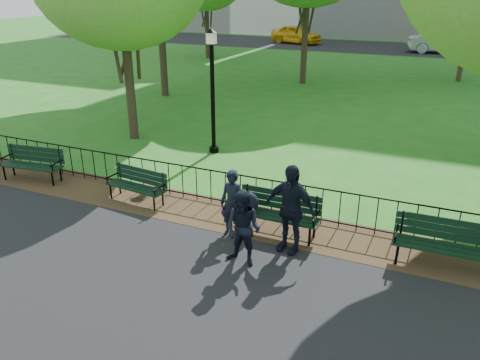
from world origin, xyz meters
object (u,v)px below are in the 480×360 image
at_px(park_bench_main, 265,206).
at_px(taxi, 296,34).
at_px(park_bench_right_a, 445,239).
at_px(lamppost, 212,88).
at_px(park_bench_left_b, 33,160).
at_px(person_left, 232,204).
at_px(sedan_silver, 442,42).
at_px(person_right, 290,209).
at_px(person_mid, 243,229).
at_px(park_bench_left_a, 138,182).

height_order(park_bench_main, taxi, taxi).
bearing_deg(park_bench_right_a, lamppost, 147.82).
xyz_separation_m(park_bench_left_b, person_left, (6.35, -0.66, 0.18)).
relative_size(person_left, sedan_silver, 0.30).
bearing_deg(park_bench_main, sedan_silver, 85.49).
bearing_deg(taxi, sedan_silver, -79.65).
relative_size(park_bench_main, person_right, 0.98).
height_order(person_mid, taxi, taxi).
height_order(park_bench_main, person_right, person_right).
bearing_deg(park_bench_main, person_mid, -87.37).
height_order(park_bench_right_a, taxi, taxi).
xyz_separation_m(lamppost, person_mid, (3.47, -5.68, -1.32)).
bearing_deg(person_mid, person_left, 132.24).
xyz_separation_m(park_bench_right_a, taxi, (-13.39, 33.60, 0.22)).
distance_m(lamppost, person_left, 5.67).
relative_size(park_bench_right_a, sedan_silver, 0.37).
distance_m(lamppost, person_mid, 6.78).
height_order(park_bench_main, person_mid, person_mid).
bearing_deg(person_mid, park_bench_left_b, 174.71).
height_order(park_bench_left_b, person_right, person_right).
bearing_deg(person_right, park_bench_left_a, -178.57).
height_order(park_bench_main, person_left, person_left).
relative_size(park_bench_main, person_left, 1.22).
xyz_separation_m(person_left, person_right, (1.30, -0.09, 0.18)).
height_order(park_bench_main, lamppost, lamppost).
distance_m(lamppost, taxi, 30.10).
relative_size(park_bench_left_a, person_right, 0.89).
bearing_deg(person_right, sedan_silver, 98.29).
relative_size(park_bench_main, lamppost, 0.48).
relative_size(park_bench_left_b, lamppost, 0.48).
bearing_deg(park_bench_main, lamppost, 128.17).
relative_size(park_bench_right_a, person_right, 0.99).
bearing_deg(park_bench_left_b, park_bench_main, -9.92).
height_order(park_bench_left_b, sedan_silver, sedan_silver).
height_order(park_bench_main, park_bench_left_a, park_bench_main).
distance_m(person_mid, person_right, 1.09).
relative_size(park_bench_left_a, lamppost, 0.43).
bearing_deg(person_mid, park_bench_main, 100.25).
bearing_deg(person_left, park_bench_right_a, 6.98).
bearing_deg(person_mid, park_bench_right_a, 30.11).
distance_m(park_bench_left_a, park_bench_right_a, 7.07).
distance_m(taxi, sedan_silver, 12.38).
height_order(person_left, person_right, person_right).
bearing_deg(person_mid, park_bench_left_a, 163.31).
relative_size(lamppost, person_left, 2.57).
height_order(lamppost, person_left, lamppost).
height_order(park_bench_left_a, person_left, person_left).
bearing_deg(park_bench_main, park_bench_left_a, 176.02).
bearing_deg(sedan_silver, park_bench_left_a, 158.32).
xyz_separation_m(park_bench_left_a, person_left, (2.88, -0.65, 0.23)).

